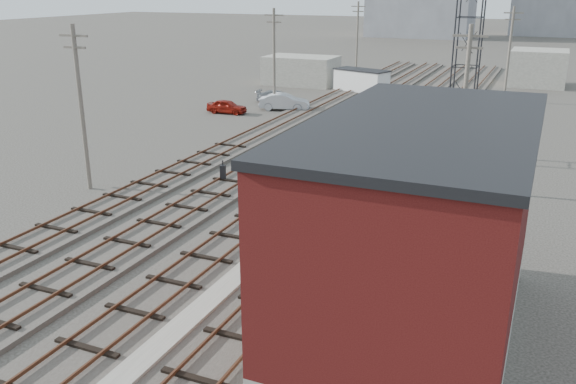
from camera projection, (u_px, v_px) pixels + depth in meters
The scene contains 21 objects.
ground at pixel (441, 94), 64.42m from camera, with size 320.00×320.00×0.00m, color #282621.
track_right at pixel (424, 138), 45.20m from camera, with size 3.20×90.00×0.39m.
track_mid_right at pixel (372, 133), 46.70m from camera, with size 3.20×90.00×0.39m.
track_mid_left at pixel (323, 129), 48.21m from camera, with size 3.20×90.00×0.39m.
track_left at pixel (277, 124), 49.71m from camera, with size 3.20×90.00×0.39m.
platform_curb at pixel (247, 270), 24.22m from camera, with size 0.90×28.00×0.26m, color gray.
brick_building at pixel (418, 234), 18.72m from camera, with size 6.54×12.20×7.22m.
lattice_tower at pixel (468, 42), 38.21m from camera, with size 1.60×1.60×15.00m.
utility_pole_left_a at pixel (81, 104), 32.82m from camera, with size 1.80×0.24×9.00m.
utility_pole_left_b at pixel (274, 57), 54.54m from camera, with size 1.80×0.24×9.00m.
utility_pole_left_c at pixel (357, 36), 76.26m from camera, with size 1.80×0.24×9.00m.
utility_pole_right_a at pixel (464, 105), 32.63m from camera, with size 1.80×0.24×9.00m.
utility_pole_right_b at pixel (509, 52), 58.69m from camera, with size 1.80×0.24×9.00m.
shed_left at pixel (301, 70), 69.92m from camera, with size 8.00×5.00×3.20m, color gray.
shed_right at pixel (538, 68), 69.08m from camera, with size 6.00×6.00×4.00m, color gray.
signal_mast at pixel (298, 253), 20.15m from camera, with size 0.40×0.41×4.20m.
switch_stand at pixel (223, 173), 35.13m from camera, with size 0.36×0.36×1.28m.
site_trailer at pixel (361, 81), 64.66m from camera, with size 6.37×4.32×2.46m.
car_red at pixel (227, 106), 54.38m from camera, with size 1.45×3.60×1.23m, color maroon.
car_silver at pixel (284, 102), 55.80m from camera, with size 1.59×4.56×1.50m, color #B1B4B9.
car_grey at pixel (277, 97), 59.16m from camera, with size 1.67×4.10×1.19m, color slate.
Camera 1 is at (10.70, -5.48, 10.89)m, focal length 38.00 mm.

